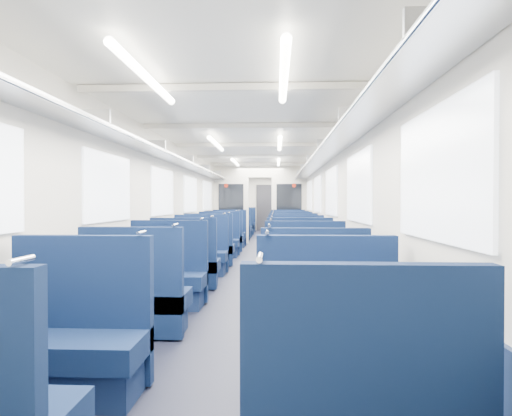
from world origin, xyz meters
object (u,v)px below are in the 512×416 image
object	(u,v)px
seat_16	(224,239)
seat_14	(219,242)
seat_5	(314,305)
seat_25	(285,226)
seat_10	(200,256)
seat_23	(286,228)
seat_9	(299,265)
seat_26	(244,225)
seat_19	(288,235)
end_door	(265,208)
bulkhead	(260,203)
seat_15	(291,244)
seat_21	(287,231)
seat_3	(328,345)
seat_18	(229,235)
seat_6	(167,279)
seat_12	(209,249)
seat_20	(236,230)
seat_11	(296,257)
seat_8	(186,266)
seat_24	(241,226)
seat_13	(293,248)
seat_22	(239,228)
seat_17	(290,239)
seat_2	(75,345)
seat_4	(136,301)
seat_27	(285,225)
seat_7	(305,282)

from	to	relation	value
seat_16	seat_14	bearing A→B (deg)	-90.00
seat_5	seat_25	xyz separation A→B (m)	(0.00, 12.44, 0.00)
seat_10	seat_23	world-z (taller)	same
seat_9	seat_26	xyz separation A→B (m)	(-1.66, 11.16, 0.00)
seat_19	end_door	bearing A→B (deg)	97.01
bulkhead	seat_26	size ratio (longest dim) A/B	2.63
seat_15	seat_21	distance (m)	4.34
seat_3	seat_10	xyz separation A→B (m)	(-1.66, 4.60, 0.00)
seat_18	seat_26	world-z (taller)	same
seat_18	end_door	bearing A→B (deg)	83.12
seat_6	seat_12	bearing A→B (deg)	90.00
seat_20	seat_25	size ratio (longest dim) A/B	1.00
seat_11	seat_23	world-z (taller)	same
seat_8	seat_26	world-z (taller)	same
seat_9	seat_19	distance (m)	5.74
seat_11	seat_24	xyz separation A→B (m)	(-1.66, 9.03, 0.00)
seat_10	seat_21	xyz separation A→B (m)	(1.66, 6.54, 0.00)
seat_15	bulkhead	bearing A→B (deg)	103.62
seat_5	seat_8	distance (m)	2.83
seat_10	seat_13	distance (m)	2.08
seat_15	seat_18	bearing A→B (deg)	124.92
seat_18	seat_24	bearing A→B (deg)	90.00
seat_11	seat_19	world-z (taller)	same
seat_12	seat_22	xyz separation A→B (m)	(0.00, 6.69, 0.00)
seat_10	seat_16	xyz separation A→B (m)	(0.00, 3.39, 0.00)
seat_17	seat_22	world-z (taller)	same
seat_9	seat_22	xyz separation A→B (m)	(-1.66, 8.76, 0.00)
end_door	bulkhead	distance (m)	5.84
seat_2	end_door	bearing A→B (deg)	87.06
seat_17	seat_3	bearing A→B (deg)	-90.00
seat_4	seat_18	bearing A→B (deg)	90.00
seat_11	seat_13	world-z (taller)	same
seat_19	seat_20	size ratio (longest dim) A/B	1.00
seat_9	seat_18	xyz separation A→B (m)	(-1.66, 5.61, 0.00)
seat_2	seat_27	distance (m)	14.88
seat_16	seat_9	bearing A→B (deg)	-69.44
seat_26	seat_27	xyz separation A→B (m)	(1.66, -0.01, 0.00)
seat_4	seat_11	xyz separation A→B (m)	(1.66, 3.32, 0.00)
seat_24	seat_7	bearing A→B (deg)	-81.66
seat_22	seat_27	distance (m)	2.91
seat_2	seat_12	size ratio (longest dim) A/B	1.00
seat_8	seat_21	distance (m)	7.93
seat_22	seat_18	bearing A→B (deg)	-90.00
seat_12	seat_20	distance (m)	5.60
seat_26	seat_16	bearing A→B (deg)	-90.00
seat_25	seat_26	world-z (taller)	same
seat_9	seat_17	xyz separation A→B (m)	(0.00, 4.54, 0.00)
seat_5	seat_6	world-z (taller)	same
seat_10	seat_16	bearing A→B (deg)	90.00
seat_27	seat_17	bearing A→B (deg)	-90.00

